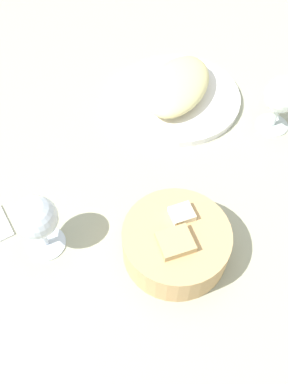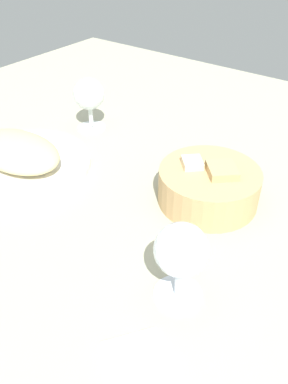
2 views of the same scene
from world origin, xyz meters
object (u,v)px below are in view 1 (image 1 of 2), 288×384
at_px(plate, 177,97).
at_px(bread_basket, 176,243).
at_px(wine_glass_far, 282,97).
at_px(wine_glass_near, 37,220).

distance_m(plate, bread_basket, 0.37).
bearing_deg(plate, wine_glass_far, 91.36).
bearing_deg(bread_basket, wine_glass_far, 166.87).
relative_size(bread_basket, wine_glass_far, 1.46).
xyz_separation_m(plate, wine_glass_far, (-0.00, 0.21, 0.07)).
xyz_separation_m(plate, wine_glass_near, (0.42, -0.08, 0.07)).
distance_m(plate, wine_glass_far, 0.22).
bearing_deg(bread_basket, wine_glass_near, -71.03).
xyz_separation_m(bread_basket, wine_glass_far, (-0.35, 0.08, 0.04)).
relative_size(plate, wine_glass_near, 2.30).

